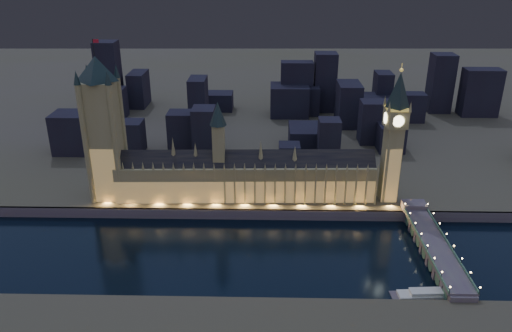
{
  "coord_description": "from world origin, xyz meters",
  "views": [
    {
      "loc": [
        12.89,
        -291.26,
        187.35
      ],
      "look_at": [
        5.0,
        55.0,
        38.0
      ],
      "focal_mm": 35.0,
      "sensor_mm": 36.0,
      "label": 1
    }
  ],
  "objects_px": {
    "palace_of_westminster": "(244,176)",
    "victoria_tower": "(103,123)",
    "westminster_bridge": "(432,246)",
    "elizabeth_tower": "(395,127)",
    "river_boat": "(430,294)"
  },
  "relations": [
    {
      "from": "victoria_tower",
      "to": "river_boat",
      "type": "distance_m",
      "value": 255.77
    },
    {
      "from": "palace_of_westminster",
      "to": "victoria_tower",
      "type": "relative_size",
      "value": 1.64
    },
    {
      "from": "palace_of_westminster",
      "to": "river_boat",
      "type": "height_order",
      "value": "palace_of_westminster"
    },
    {
      "from": "palace_of_westminster",
      "to": "westminster_bridge",
      "type": "bearing_deg",
      "value": -26.8
    },
    {
      "from": "westminster_bridge",
      "to": "elizabeth_tower",
      "type": "bearing_deg",
      "value": 104.29
    },
    {
      "from": "palace_of_westminster",
      "to": "victoria_tower",
      "type": "height_order",
      "value": "victoria_tower"
    },
    {
      "from": "palace_of_westminster",
      "to": "victoria_tower",
      "type": "xyz_separation_m",
      "value": [
        -105.57,
        0.18,
        42.7
      ]
    },
    {
      "from": "westminster_bridge",
      "to": "river_boat",
      "type": "bearing_deg",
      "value": -107.48
    },
    {
      "from": "victoria_tower",
      "to": "elizabeth_tower",
      "type": "xyz_separation_m",
      "value": [
        218.0,
        -0.0,
        -1.38
      ]
    },
    {
      "from": "elizabeth_tower",
      "to": "westminster_bridge",
      "type": "bearing_deg",
      "value": -75.71
    },
    {
      "from": "palace_of_westminster",
      "to": "river_boat",
      "type": "bearing_deg",
      "value": -44.09
    },
    {
      "from": "victoria_tower",
      "to": "westminster_bridge",
      "type": "distance_m",
      "value": 251.62
    },
    {
      "from": "victoria_tower",
      "to": "westminster_bridge",
      "type": "relative_size",
      "value": 1.09
    },
    {
      "from": "elizabeth_tower",
      "to": "westminster_bridge",
      "type": "relative_size",
      "value": 0.95
    },
    {
      "from": "palace_of_westminster",
      "to": "westminster_bridge",
      "type": "relative_size",
      "value": 1.79
    }
  ]
}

